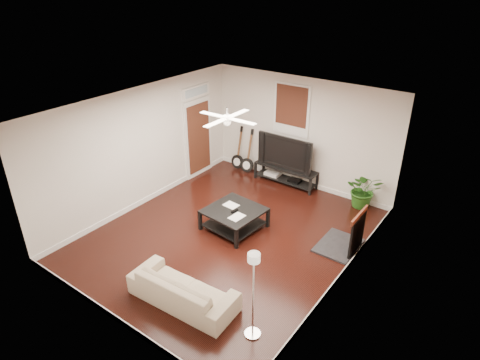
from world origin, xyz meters
name	(u,v)px	position (x,y,z in m)	size (l,w,h in m)	color
room	(228,176)	(0.00, 0.00, 1.40)	(5.01, 6.01, 2.81)	black
brick_accent	(369,192)	(2.49, 1.00, 1.40)	(0.02, 2.20, 2.80)	brown
fireplace	(348,230)	(2.20, 1.00, 0.46)	(0.80, 1.10, 0.92)	black
window_back	(291,110)	(-0.30, 2.97, 1.95)	(1.00, 0.06, 1.30)	#38170F
door_left	(198,131)	(-2.46, 1.90, 1.25)	(0.08, 1.00, 2.50)	white
tv_stand	(286,175)	(-0.26, 2.78, 0.24)	(1.69, 0.45, 0.47)	black
tv	(287,151)	(-0.26, 2.80, 0.91)	(1.52, 0.20, 0.87)	black
coffee_table	(234,219)	(-0.07, 0.29, 0.23)	(1.11, 1.11, 0.47)	black
sofa	(183,289)	(0.58, -2.03, 0.28)	(1.90, 0.74, 0.55)	tan
floor_lamp	(253,296)	(1.93, -1.93, 0.78)	(0.26, 0.26, 1.55)	silver
potted_plant	(364,190)	(1.83, 2.82, 0.45)	(0.80, 0.70, 0.89)	#265C1A
guitar_left	(237,149)	(-1.80, 2.75, 0.62)	(0.38, 0.27, 1.24)	black
guitar_right	(247,152)	(-1.45, 2.72, 0.62)	(0.38, 0.27, 1.24)	black
ceiling_fan	(227,118)	(0.00, 0.00, 2.60)	(1.24, 1.24, 0.32)	white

